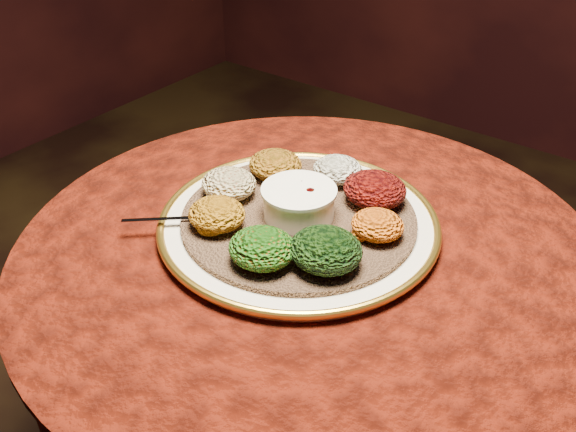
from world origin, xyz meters
The scene contains 13 objects.
table centered at (0.00, 0.00, 0.55)m, with size 0.96×0.96×0.73m.
platter centered at (-0.04, 0.02, 0.75)m, with size 0.53×0.53×0.02m.
injera centered at (-0.04, 0.02, 0.76)m, with size 0.39×0.39×0.01m, color #885F44.
stew_bowl centered at (-0.04, 0.02, 0.79)m, with size 0.12×0.12×0.05m.
spoon centered at (-0.17, -0.09, 0.77)m, with size 0.12×0.10×0.01m.
portion_ayib centered at (-0.05, 0.16, 0.78)m, with size 0.09×0.09×0.04m, color white.
portion_kitfo centered at (0.04, 0.13, 0.79)m, with size 0.11×0.10×0.05m, color black.
portion_tikil centered at (0.10, 0.05, 0.78)m, with size 0.08×0.08×0.04m, color #A2570D.
portion_gomen centered at (0.07, -0.06, 0.79)m, with size 0.11×0.11×0.05m, color black.
portion_mixveg centered at (-0.01, -0.11, 0.79)m, with size 0.10×0.10×0.05m, color #9D310A.
portion_kik centered at (-0.12, -0.08, 0.78)m, with size 0.09×0.09×0.05m, color #AC6B0F.
portion_timatim centered at (-0.17, 0.00, 0.79)m, with size 0.10×0.09×0.05m, color maroon.
portion_shiro centered at (-0.15, 0.10, 0.79)m, with size 0.10×0.09×0.05m, color #9F5A13.
Camera 1 is at (0.48, -0.69, 1.36)m, focal length 40.00 mm.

